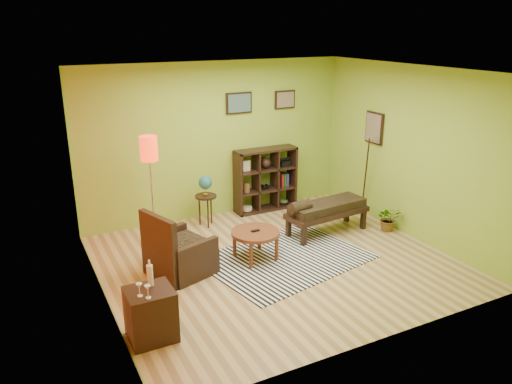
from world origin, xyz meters
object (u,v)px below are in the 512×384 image
floor_lamp (149,159)px  globe_table (205,188)px  cube_shelf (266,180)px  potted_plant (388,221)px  bench (325,209)px  armchair (178,255)px  side_cabinet (151,314)px  coffee_table (255,235)px

floor_lamp → globe_table: 1.47m
cube_shelf → potted_plant: bearing=-53.5°
cube_shelf → bench: 1.52m
cube_shelf → potted_plant: size_ratio=2.75×
potted_plant → bench: bearing=158.8°
floor_lamp → cube_shelf: 2.69m
cube_shelf → bench: size_ratio=0.79×
cube_shelf → armchair: bearing=-143.7°
armchair → globe_table: size_ratio=1.09×
side_cabinet → floor_lamp: bearing=72.9°
armchair → potted_plant: armchair is taller
armchair → side_cabinet: armchair is taller
coffee_table → armchair: size_ratio=0.73×
side_cabinet → bench: 3.81m
globe_table → floor_lamp: bearing=-152.4°
cube_shelf → bench: cube_shelf is taller
floor_lamp → globe_table: floor_lamp is taller
globe_table → bench: size_ratio=0.60×
coffee_table → globe_table: bearing=96.2°
armchair → cube_shelf: size_ratio=0.83×
globe_table → cube_shelf: bearing=9.8°
bench → potted_plant: 1.15m
armchair → bench: (2.69, 0.26, 0.14)m
floor_lamp → bench: size_ratio=1.20×
potted_plant → coffee_table: bearing=178.4°
potted_plant → globe_table: bearing=148.7°
globe_table → bench: 2.09m
bench → coffee_table: bearing=-167.4°
bench → side_cabinet: bearing=-155.1°
armchair → globe_table: 1.86m
coffee_table → bench: 1.53m
coffee_table → floor_lamp: (-1.27, 1.00, 1.10)m
potted_plant → side_cabinet: bearing=-165.1°
armchair → floor_lamp: 1.51m
coffee_table → cube_shelf: bearing=57.5°
coffee_table → side_cabinet: 2.34m
side_cabinet → floor_lamp: size_ratio=0.51×
side_cabinet → globe_table: size_ratio=1.01×
floor_lamp → bench: bearing=-13.7°
coffee_table → armchair: (-1.20, 0.07, -0.09)m
coffee_table → globe_table: (-0.17, 1.57, 0.31)m
armchair → globe_table: (1.03, 1.50, 0.40)m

